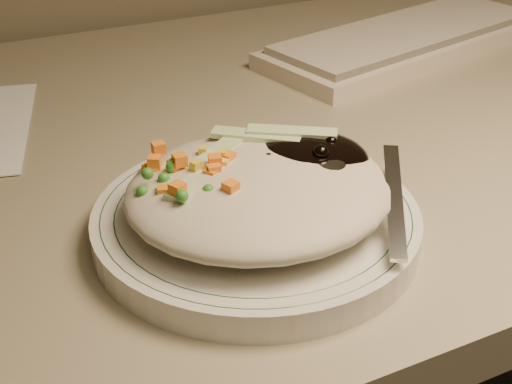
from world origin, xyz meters
name	(u,v)px	position (x,y,z in m)	size (l,w,h in m)	color
desk	(229,287)	(0.00, 1.38, 0.54)	(1.40, 0.70, 0.74)	gray
plate	(256,223)	(-0.06, 1.19, 0.75)	(0.24, 0.24, 0.02)	silver
plate_rim	(256,211)	(-0.06, 1.19, 0.76)	(0.23, 0.23, 0.00)	#144723
meal	(262,184)	(-0.05, 1.19, 0.78)	(0.21, 0.19, 0.05)	#ADA58D
keyboard	(407,39)	(0.29, 1.48, 0.75)	(0.41, 0.22, 0.03)	beige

